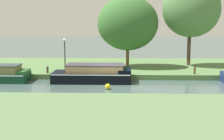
# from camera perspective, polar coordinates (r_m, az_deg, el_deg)

# --- Properties ---
(ground_plane) EXTENTS (120.00, 120.00, 0.00)m
(ground_plane) POSITION_cam_1_polar(r_m,az_deg,el_deg) (23.01, 0.35, -2.70)
(ground_plane) COLOR #3E5350
(riverbank_far) EXTENTS (72.00, 10.00, 0.40)m
(riverbank_far) POSITION_cam_1_polar(r_m,az_deg,el_deg) (29.86, 0.72, 0.48)
(riverbank_far) COLOR #4E713F
(riverbank_far) RESTS_ON ground_plane
(riverbank_near) EXTENTS (72.00, 10.00, 0.40)m
(riverbank_near) POSITION_cam_1_polar(r_m,az_deg,el_deg) (14.27, -0.64, -9.46)
(riverbank_near) COLOR #516E45
(riverbank_near) RESTS_ON ground_plane
(black_barge) EXTENTS (5.73, 2.18, 1.32)m
(black_barge) POSITION_cam_1_polar(r_m,az_deg,el_deg) (24.17, -3.20, -0.72)
(black_barge) COLOR black
(black_barge) RESTS_ON ground_plane
(willow_tree_left) EXTENTS (5.23, 3.86, 6.10)m
(willow_tree_left) POSITION_cam_1_polar(r_m,az_deg,el_deg) (28.48, 2.75, 8.07)
(willow_tree_left) COLOR brown
(willow_tree_left) RESTS_ON riverbank_far
(willow_tree_centre) EXTENTS (5.08, 3.61, 7.46)m
(willow_tree_centre) POSITION_cam_1_polar(r_m,az_deg,el_deg) (29.88, 13.61, 10.22)
(willow_tree_centre) COLOR brown
(willow_tree_centre) RESTS_ON riverbank_far
(lamp_post) EXTENTS (0.24, 0.24, 2.61)m
(lamp_post) POSITION_cam_1_polar(r_m,az_deg,el_deg) (26.94, -8.19, 3.42)
(lamp_post) COLOR #333338
(lamp_post) RESTS_ON riverbank_far
(mooring_post_near) EXTENTS (0.16, 0.16, 0.61)m
(mooring_post_near) POSITION_cam_1_polar(r_m,az_deg,el_deg) (26.02, 14.12, -0.00)
(mooring_post_near) COLOR #513820
(mooring_post_near) RESTS_ON riverbank_far
(mooring_post_far) EXTENTS (0.17, 0.17, 0.52)m
(mooring_post_far) POSITION_cam_1_polar(r_m,az_deg,el_deg) (26.11, -11.11, 0.03)
(mooring_post_far) COLOR #46302C
(mooring_post_far) RESTS_ON riverbank_far
(channel_buoy) EXTENTS (0.37, 0.37, 0.37)m
(channel_buoy) POSITION_cam_1_polar(r_m,az_deg,el_deg) (21.84, -0.75, -2.87)
(channel_buoy) COLOR yellow
(channel_buoy) RESTS_ON ground_plane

